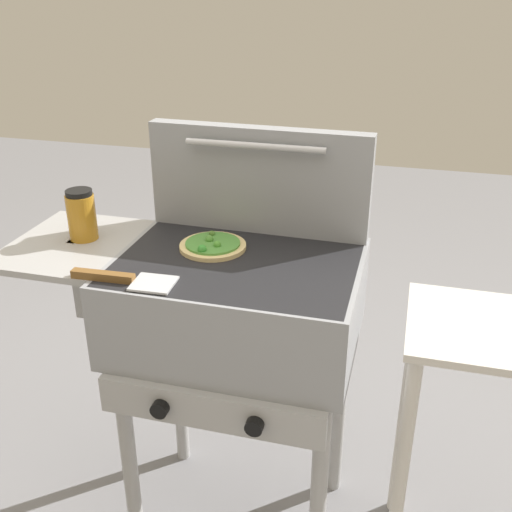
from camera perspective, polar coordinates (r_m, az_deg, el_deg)
ground_plane at (r=2.13m, az=-1.41°, el=-22.82°), size 8.00×8.00×0.00m
grill at (r=1.65m, az=-2.20°, el=-4.97°), size 0.96×0.53×0.90m
grill_lid_open at (r=1.72m, az=0.25°, el=7.12°), size 0.63×0.08×0.30m
pizza_veggie at (r=1.65m, az=-4.08°, el=1.00°), size 0.18×0.18×0.03m
sauce_jar at (r=1.75m, az=-15.98°, el=3.70°), size 0.08×0.08×0.14m
spatula at (r=1.51m, az=-12.26°, el=-2.11°), size 0.26×0.09×0.02m
prep_table at (r=1.72m, az=20.61°, el=-12.96°), size 0.44×0.36×0.81m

